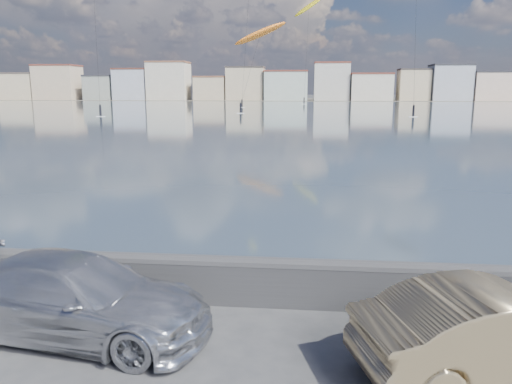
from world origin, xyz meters
TOP-DOWN VIEW (x-y plane):
  - ground at (0.00, 0.00)m, footprint 700.00×700.00m
  - bay_water at (0.00, 91.50)m, footprint 500.00×177.00m
  - far_shore_strip at (0.00, 200.00)m, footprint 500.00×60.00m
  - seawall at (0.00, 2.70)m, footprint 400.00×0.36m
  - far_buildings at (1.31, 186.00)m, footprint 240.79×13.26m
  - car_silver at (-2.07, 1.04)m, footprint 5.43×2.85m
  - car_champagne at (5.26, 0.42)m, footprint 4.90×2.90m
  - kitesurfer_1 at (1.96, 153.60)m, footprint 9.80×15.34m
  - kitesurfer_15 at (-7.06, 90.98)m, footprint 10.39×9.22m

SIDE VIEW (x-z plane):
  - ground at x=0.00m, z-range 0.00..0.00m
  - bay_water at x=0.00m, z-range 0.01..0.01m
  - far_shore_strip at x=0.00m, z-range 0.01..0.01m
  - seawall at x=0.00m, z-range 0.04..1.12m
  - car_silver at x=-2.07m, z-range 0.00..1.50m
  - car_champagne at x=5.26m, z-range 0.00..1.53m
  - far_buildings at x=1.31m, z-range -1.27..13.33m
  - kitesurfer_15 at x=-7.06m, z-range 5.78..23.44m
  - kitesurfer_1 at x=1.96m, z-range 12.33..45.04m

